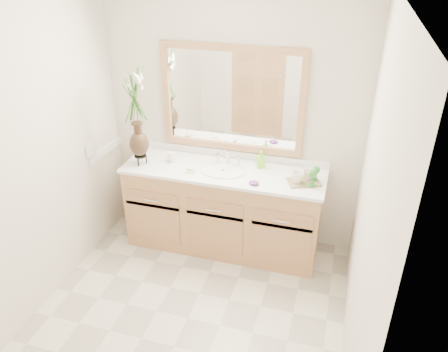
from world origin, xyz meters
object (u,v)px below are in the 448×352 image
(soap_bottle, at_px, (261,160))
(tray, at_px, (304,182))
(tumbler, at_px, (172,157))
(flower_vase, at_px, (135,105))

(soap_bottle, bearing_deg, tray, -47.31)
(soap_bottle, relative_size, tray, 0.54)
(tumbler, bearing_deg, soap_bottle, 8.67)
(tumbler, bearing_deg, flower_vase, -154.65)
(flower_vase, xyz_separation_m, tray, (1.50, 0.06, -0.56))
(flower_vase, height_order, tumbler, flower_vase)
(flower_vase, height_order, soap_bottle, flower_vase)
(tumbler, relative_size, soap_bottle, 0.62)
(flower_vase, distance_m, tray, 1.60)
(flower_vase, relative_size, tray, 3.12)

